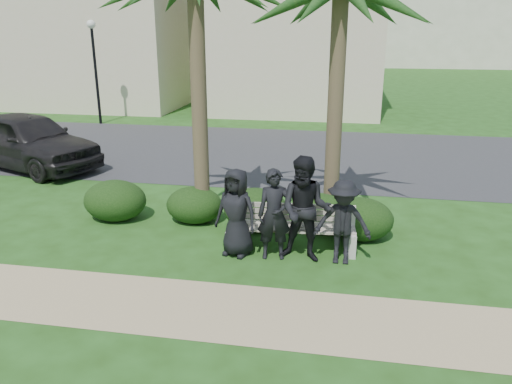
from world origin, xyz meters
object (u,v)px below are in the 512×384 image
at_px(man_a, 236,212).
at_px(car_a, 28,140).
at_px(man_b, 274,215).
at_px(street_lamp, 94,54).
at_px(man_d, 343,222).
at_px(man_c, 305,210).
at_px(park_bench, 291,231).

bearing_deg(man_a, car_a, 162.39).
bearing_deg(man_a, man_b, 13.19).
relative_size(street_lamp, man_a, 2.63).
height_order(man_a, man_d, man_a).
bearing_deg(man_b, car_a, 139.06).
distance_m(man_a, man_c, 1.25).
relative_size(street_lamp, park_bench, 1.78).
distance_m(park_bench, man_d, 1.08).
height_order(man_c, car_a, man_c).
bearing_deg(car_a, park_bench, -96.38).
relative_size(man_d, car_a, 0.32).
height_order(street_lamp, man_a, street_lamp).
relative_size(park_bench, car_a, 0.50).
relative_size(street_lamp, man_b, 2.58).
relative_size(park_bench, man_c, 1.26).
xyz_separation_m(park_bench, man_b, (-0.26, -0.38, 0.46)).
distance_m(man_a, man_b, 0.70).
bearing_deg(man_c, park_bench, 133.50).
bearing_deg(man_d, man_a, 179.74).
bearing_deg(man_b, man_a, 167.66).
bearing_deg(park_bench, street_lamp, 125.46).
height_order(park_bench, man_d, man_d).
relative_size(man_c, car_a, 0.39).
xyz_separation_m(man_d, car_a, (-9.21, 4.80, 0.06)).
distance_m(man_d, car_a, 10.38).
height_order(man_a, man_b, man_b).
xyz_separation_m(man_a, man_d, (1.90, -0.02, -0.05)).
distance_m(street_lamp, man_c, 15.56).
xyz_separation_m(street_lamp, park_bench, (9.59, -11.49, -2.57)).
height_order(man_a, car_a, car_a).
bearing_deg(street_lamp, man_b, -51.85).
bearing_deg(park_bench, man_d, -25.96).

